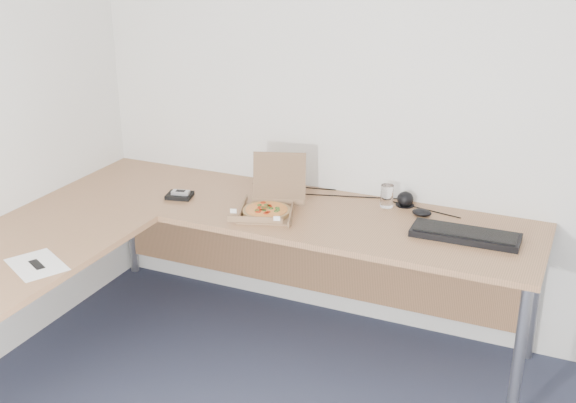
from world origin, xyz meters
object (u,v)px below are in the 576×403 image
at_px(drinking_glass, 387,196).
at_px(desk, 189,235).
at_px(pizza_box, 268,207).
at_px(keyboard, 465,235).
at_px(wallet, 180,196).

bearing_deg(drinking_glass, desk, -139.44).
bearing_deg(desk, pizza_box, 51.92).
xyz_separation_m(desk, keyboard, (1.21, 0.43, 0.04)).
xyz_separation_m(desk, wallet, (-0.26, 0.34, 0.04)).
relative_size(keyboard, wallet, 3.78).
bearing_deg(desk, drinking_glass, 40.56).
distance_m(pizza_box, wallet, 0.52).
relative_size(drinking_glass, keyboard, 0.23).
relative_size(desk, drinking_glass, 21.90).
distance_m(desk, drinking_glass, 1.01).
distance_m(pizza_box, drinking_glass, 0.60).
height_order(drinking_glass, wallet, drinking_glass).
xyz_separation_m(pizza_box, wallet, (-0.52, 0.01, -0.02)).
relative_size(drinking_glass, wallet, 0.88).
bearing_deg(pizza_box, desk, -146.99).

